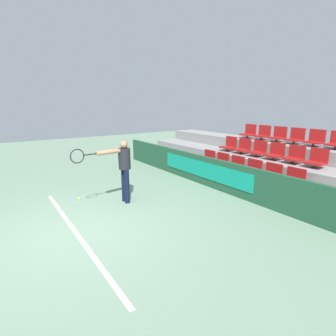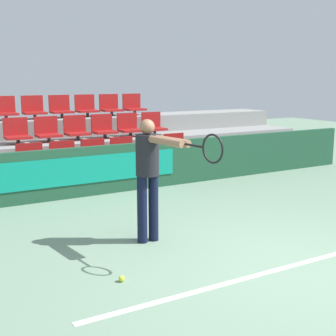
{
  "view_description": "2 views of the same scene",
  "coord_description": "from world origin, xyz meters",
  "px_view_note": "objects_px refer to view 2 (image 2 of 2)",
  "views": [
    {
      "loc": [
        4.96,
        -1.2,
        2.48
      ],
      "look_at": [
        -0.68,
        2.69,
        0.8
      ],
      "focal_mm": 28.0,
      "sensor_mm": 36.0,
      "label": 1
    },
    {
      "loc": [
        -3.64,
        -3.66,
        2.11
      ],
      "look_at": [
        -0.0,
        2.61,
        0.71
      ],
      "focal_mm": 50.0,
      "sensor_mm": 36.0,
      "label": 2
    }
  ],
  "objects_px": {
    "stadium_chair_2": "(95,155)",
    "stadium_chair_12": "(5,110)",
    "stadium_chair_8": "(76,130)",
    "tennis_ball": "(122,279)",
    "stadium_chair_16": "(110,107)",
    "stadium_chair_11": "(153,125)",
    "stadium_chair_15": "(86,108)",
    "stadium_chair_4": "(151,150)",
    "stadium_chair_1": "(64,157)",
    "stadium_chair_7": "(48,131)",
    "stadium_chair_10": "(129,127)",
    "tennis_player": "(151,169)",
    "stadium_chair_0": "(31,160)",
    "stadium_chair_9": "(104,128)",
    "stadium_chair_17": "(133,106)",
    "stadium_chair_3": "(124,152)",
    "stadium_chair_14": "(61,108)",
    "stadium_chair_5": "(176,148)",
    "stadium_chair_6": "(17,133)",
    "stadium_chair_13": "(34,109)"
  },
  "relations": [
    {
      "from": "tennis_player",
      "to": "tennis_ball",
      "type": "height_order",
      "value": "tennis_player"
    },
    {
      "from": "stadium_chair_4",
      "to": "stadium_chair_11",
      "type": "xyz_separation_m",
      "value": [
        0.63,
        1.05,
        0.4
      ]
    },
    {
      "from": "stadium_chair_7",
      "to": "stadium_chair_9",
      "type": "distance_m",
      "value": 1.25
    },
    {
      "from": "stadium_chair_0",
      "to": "stadium_chair_7",
      "type": "height_order",
      "value": "stadium_chair_7"
    },
    {
      "from": "stadium_chair_10",
      "to": "stadium_chair_15",
      "type": "distance_m",
      "value": 1.28
    },
    {
      "from": "stadium_chair_14",
      "to": "stadium_chair_15",
      "type": "height_order",
      "value": "same"
    },
    {
      "from": "stadium_chair_15",
      "to": "stadium_chair_16",
      "type": "height_order",
      "value": "same"
    },
    {
      "from": "stadium_chair_8",
      "to": "stadium_chair_7",
      "type": "bearing_deg",
      "value": 180.0
    },
    {
      "from": "stadium_chair_11",
      "to": "stadium_chair_16",
      "type": "distance_m",
      "value": 1.28
    },
    {
      "from": "stadium_chair_1",
      "to": "stadium_chair_14",
      "type": "height_order",
      "value": "stadium_chair_14"
    },
    {
      "from": "stadium_chair_6",
      "to": "stadium_chair_14",
      "type": "bearing_deg",
      "value": 39.92
    },
    {
      "from": "stadium_chair_12",
      "to": "stadium_chair_8",
      "type": "bearing_deg",
      "value": -39.92
    },
    {
      "from": "stadium_chair_8",
      "to": "stadium_chair_12",
      "type": "height_order",
      "value": "stadium_chair_12"
    },
    {
      "from": "stadium_chair_4",
      "to": "stadium_chair_8",
      "type": "height_order",
      "value": "stadium_chair_8"
    },
    {
      "from": "stadium_chair_9",
      "to": "stadium_chair_15",
      "type": "bearing_deg",
      "value": 90.0
    },
    {
      "from": "stadium_chair_7",
      "to": "stadium_chair_10",
      "type": "distance_m",
      "value": 1.88
    },
    {
      "from": "stadium_chair_7",
      "to": "stadium_chair_10",
      "type": "bearing_deg",
      "value": 0.0
    },
    {
      "from": "stadium_chair_11",
      "to": "tennis_player",
      "type": "distance_m",
      "value": 5.19
    },
    {
      "from": "stadium_chair_0",
      "to": "stadium_chair_3",
      "type": "relative_size",
      "value": 1.0
    },
    {
      "from": "stadium_chair_1",
      "to": "stadium_chair_10",
      "type": "xyz_separation_m",
      "value": [
        1.88,
        1.05,
        0.4
      ]
    },
    {
      "from": "stadium_chair_14",
      "to": "stadium_chair_0",
      "type": "bearing_deg",
      "value": -120.86
    },
    {
      "from": "stadium_chair_5",
      "to": "tennis_ball",
      "type": "xyz_separation_m",
      "value": [
        -3.32,
        -4.39,
        -0.58
      ]
    },
    {
      "from": "stadium_chair_10",
      "to": "stadium_chair_16",
      "type": "height_order",
      "value": "stadium_chair_16"
    },
    {
      "from": "stadium_chair_10",
      "to": "stadium_chair_1",
      "type": "bearing_deg",
      "value": -150.85
    },
    {
      "from": "stadium_chair_1",
      "to": "stadium_chair_12",
      "type": "height_order",
      "value": "stadium_chair_12"
    },
    {
      "from": "stadium_chair_5",
      "to": "tennis_ball",
      "type": "distance_m",
      "value": 5.53
    },
    {
      "from": "stadium_chair_0",
      "to": "stadium_chair_5",
      "type": "height_order",
      "value": "same"
    },
    {
      "from": "stadium_chair_11",
      "to": "tennis_ball",
      "type": "relative_size",
      "value": 7.91
    },
    {
      "from": "stadium_chair_8",
      "to": "stadium_chair_12",
      "type": "bearing_deg",
      "value": 140.08
    },
    {
      "from": "stadium_chair_11",
      "to": "stadium_chair_12",
      "type": "relative_size",
      "value": 1.0
    },
    {
      "from": "stadium_chair_11",
      "to": "stadium_chair_14",
      "type": "height_order",
      "value": "stadium_chair_14"
    },
    {
      "from": "stadium_chair_2",
      "to": "stadium_chair_12",
      "type": "distance_m",
      "value": 2.57
    },
    {
      "from": "stadium_chair_8",
      "to": "tennis_ball",
      "type": "height_order",
      "value": "stadium_chair_8"
    },
    {
      "from": "stadium_chair_1",
      "to": "stadium_chair_2",
      "type": "xyz_separation_m",
      "value": [
        0.63,
        0.0,
        0.0
      ]
    },
    {
      "from": "stadium_chair_3",
      "to": "stadium_chair_11",
      "type": "distance_m",
      "value": 1.68
    },
    {
      "from": "stadium_chair_7",
      "to": "stadium_chair_8",
      "type": "bearing_deg",
      "value": 0.0
    },
    {
      "from": "stadium_chair_0",
      "to": "stadium_chair_16",
      "type": "xyz_separation_m",
      "value": [
        2.5,
        2.09,
        0.8
      ]
    },
    {
      "from": "stadium_chair_7",
      "to": "stadium_chair_13",
      "type": "xyz_separation_m",
      "value": [
        0.0,
        1.05,
        0.4
      ]
    },
    {
      "from": "stadium_chair_9",
      "to": "stadium_chair_17",
      "type": "relative_size",
      "value": 1.0
    },
    {
      "from": "stadium_chair_9",
      "to": "tennis_player",
      "type": "xyz_separation_m",
      "value": [
        -1.23,
        -4.55,
        -0.03
      ]
    },
    {
      "from": "stadium_chair_5",
      "to": "stadium_chair_6",
      "type": "height_order",
      "value": "stadium_chair_6"
    },
    {
      "from": "stadium_chair_11",
      "to": "tennis_player",
      "type": "bearing_deg",
      "value": -118.64
    },
    {
      "from": "stadium_chair_1",
      "to": "tennis_ball",
      "type": "xyz_separation_m",
      "value": [
        -0.81,
        -4.39,
        -0.58
      ]
    },
    {
      "from": "stadium_chair_16",
      "to": "tennis_player",
      "type": "distance_m",
      "value": 5.91
    },
    {
      "from": "stadium_chair_8",
      "to": "stadium_chair_14",
      "type": "xyz_separation_m",
      "value": [
        0.0,
        1.05,
        0.4
      ]
    },
    {
      "from": "stadium_chair_1",
      "to": "stadium_chair_15",
      "type": "relative_size",
      "value": 1.0
    },
    {
      "from": "tennis_ball",
      "to": "stadium_chair_16",
      "type": "bearing_deg",
      "value": 67.46
    },
    {
      "from": "stadium_chair_2",
      "to": "stadium_chair_14",
      "type": "distance_m",
      "value": 2.24
    },
    {
      "from": "tennis_ball",
      "to": "stadium_chair_13",
      "type": "bearing_deg",
      "value": 82.85
    },
    {
      "from": "stadium_chair_0",
      "to": "stadium_chair_1",
      "type": "distance_m",
      "value": 0.63
    }
  ]
}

